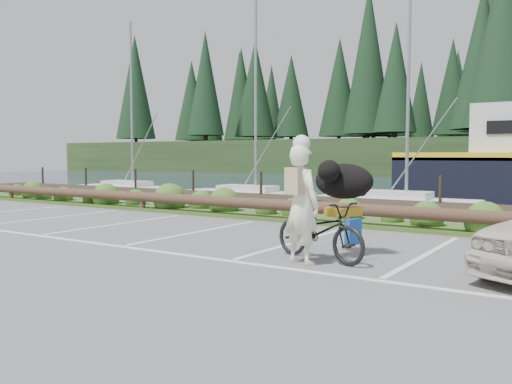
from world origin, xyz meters
TOP-DOWN VIEW (x-y plane):
  - ground at (0.00, 0.00)m, footprint 72.00×72.00m
  - vegetation_strip at (0.00, 5.30)m, footprint 34.00×1.60m
  - log_rail at (0.00, 4.60)m, footprint 32.00×0.30m
  - bicycle at (1.22, 0.50)m, footprint 2.03×1.17m
  - cyclist at (1.10, 0.07)m, footprint 0.81×0.64m
  - dog at (1.39, 1.10)m, footprint 0.80×1.18m

SIDE VIEW (x-z plane):
  - ground at x=0.00m, z-range 0.00..0.00m
  - log_rail at x=0.00m, z-range -0.30..0.30m
  - vegetation_strip at x=0.00m, z-range 0.00..0.10m
  - bicycle at x=1.22m, z-range 0.00..1.01m
  - cyclist at x=1.10m, z-range 0.00..1.94m
  - dog at x=1.39m, z-range 1.01..1.63m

